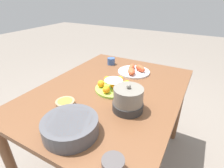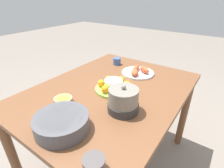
{
  "view_description": "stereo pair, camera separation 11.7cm",
  "coord_description": "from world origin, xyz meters",
  "px_view_note": "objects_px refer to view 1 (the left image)",
  "views": [
    {
      "loc": [
        0.91,
        0.52,
        1.33
      ],
      "look_at": [
        -0.0,
        0.01,
        0.78
      ],
      "focal_mm": 28.0,
      "sensor_mm": 36.0,
      "label": 1
    },
    {
      "loc": [
        0.85,
        0.62,
        1.33
      ],
      "look_at": [
        -0.0,
        0.01,
        0.78
      ],
      "focal_mm": 28.0,
      "sensor_mm": 36.0,
      "label": 2
    }
  ],
  "objects_px": {
    "seafood_platter": "(134,71)",
    "cup_far": "(113,166)",
    "serving_bowl": "(70,126)",
    "cake_plate": "(114,86)",
    "cup_near": "(111,61)",
    "dining_table": "(110,101)",
    "warming_pot": "(128,100)",
    "sauce_bowl": "(65,103)"
  },
  "relations": [
    {
      "from": "dining_table",
      "to": "sauce_bowl",
      "type": "xyz_separation_m",
      "value": [
        0.3,
        -0.13,
        0.12
      ]
    },
    {
      "from": "serving_bowl",
      "to": "seafood_platter",
      "type": "bearing_deg",
      "value": -179.46
    },
    {
      "from": "warming_pot",
      "to": "dining_table",
      "type": "bearing_deg",
      "value": -128.25
    },
    {
      "from": "serving_bowl",
      "to": "sauce_bowl",
      "type": "xyz_separation_m",
      "value": [
        -0.16,
        -0.18,
        -0.03
      ]
    },
    {
      "from": "cup_near",
      "to": "cup_far",
      "type": "height_order",
      "value": "same"
    },
    {
      "from": "cake_plate",
      "to": "warming_pot",
      "type": "relative_size",
      "value": 1.43
    },
    {
      "from": "dining_table",
      "to": "seafood_platter",
      "type": "distance_m",
      "value": 0.35
    },
    {
      "from": "serving_bowl",
      "to": "cup_far",
      "type": "distance_m",
      "value": 0.28
    },
    {
      "from": "seafood_platter",
      "to": "cup_far",
      "type": "bearing_deg",
      "value": 17.62
    },
    {
      "from": "seafood_platter",
      "to": "cup_near",
      "type": "height_order",
      "value": "seafood_platter"
    },
    {
      "from": "serving_bowl",
      "to": "seafood_platter",
      "type": "height_order",
      "value": "serving_bowl"
    },
    {
      "from": "cake_plate",
      "to": "seafood_platter",
      "type": "distance_m",
      "value": 0.32
    },
    {
      "from": "serving_bowl",
      "to": "sauce_bowl",
      "type": "bearing_deg",
      "value": -131.61
    },
    {
      "from": "cup_near",
      "to": "warming_pot",
      "type": "distance_m",
      "value": 0.71
    },
    {
      "from": "warming_pot",
      "to": "sauce_bowl",
      "type": "bearing_deg",
      "value": -67.63
    },
    {
      "from": "dining_table",
      "to": "serving_bowl",
      "type": "distance_m",
      "value": 0.48
    },
    {
      "from": "sauce_bowl",
      "to": "dining_table",
      "type": "bearing_deg",
      "value": 156.35
    },
    {
      "from": "serving_bowl",
      "to": "cup_near",
      "type": "xyz_separation_m",
      "value": [
        -0.87,
        -0.27,
        -0.01
      ]
    },
    {
      "from": "cup_near",
      "to": "warming_pot",
      "type": "xyz_separation_m",
      "value": [
        0.57,
        0.42,
        0.04
      ]
    },
    {
      "from": "seafood_platter",
      "to": "cup_far",
      "type": "xyz_separation_m",
      "value": [
        0.87,
        0.27,
        0.01
      ]
    },
    {
      "from": "dining_table",
      "to": "serving_bowl",
      "type": "relative_size",
      "value": 4.73
    },
    {
      "from": "seafood_platter",
      "to": "cup_far",
      "type": "relative_size",
      "value": 3.05
    },
    {
      "from": "dining_table",
      "to": "serving_bowl",
      "type": "xyz_separation_m",
      "value": [
        0.46,
        0.05,
        0.14
      ]
    },
    {
      "from": "serving_bowl",
      "to": "seafood_platter",
      "type": "distance_m",
      "value": 0.79
    },
    {
      "from": "cake_plate",
      "to": "seafood_platter",
      "type": "height_order",
      "value": "cake_plate"
    },
    {
      "from": "seafood_platter",
      "to": "warming_pot",
      "type": "bearing_deg",
      "value": 18.48
    },
    {
      "from": "cake_plate",
      "to": "sauce_bowl",
      "type": "relative_size",
      "value": 2.27
    },
    {
      "from": "sauce_bowl",
      "to": "seafood_platter",
      "type": "height_order",
      "value": "seafood_platter"
    },
    {
      "from": "serving_bowl",
      "to": "cup_near",
      "type": "height_order",
      "value": "serving_bowl"
    },
    {
      "from": "sauce_bowl",
      "to": "cup_far",
      "type": "relative_size",
      "value": 1.29
    },
    {
      "from": "serving_bowl",
      "to": "sauce_bowl",
      "type": "height_order",
      "value": "serving_bowl"
    },
    {
      "from": "seafood_platter",
      "to": "cake_plate",
      "type": "bearing_deg",
      "value": -2.5
    },
    {
      "from": "dining_table",
      "to": "cup_near",
      "type": "height_order",
      "value": "cup_near"
    },
    {
      "from": "dining_table",
      "to": "cup_near",
      "type": "bearing_deg",
      "value": -151.9
    },
    {
      "from": "dining_table",
      "to": "cup_far",
      "type": "xyz_separation_m",
      "value": [
        0.54,
        0.32,
        0.13
      ]
    },
    {
      "from": "cup_near",
      "to": "warming_pot",
      "type": "height_order",
      "value": "warming_pot"
    },
    {
      "from": "sauce_bowl",
      "to": "seafood_platter",
      "type": "relative_size",
      "value": 0.42
    },
    {
      "from": "cake_plate",
      "to": "cup_near",
      "type": "bearing_deg",
      "value": -148.76
    },
    {
      "from": "dining_table",
      "to": "cake_plate",
      "type": "height_order",
      "value": "cake_plate"
    },
    {
      "from": "serving_bowl",
      "to": "dining_table",
      "type": "bearing_deg",
      "value": -173.97
    },
    {
      "from": "sauce_bowl",
      "to": "cup_near",
      "type": "height_order",
      "value": "cup_near"
    },
    {
      "from": "seafood_platter",
      "to": "serving_bowl",
      "type": "bearing_deg",
      "value": 0.54
    }
  ]
}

